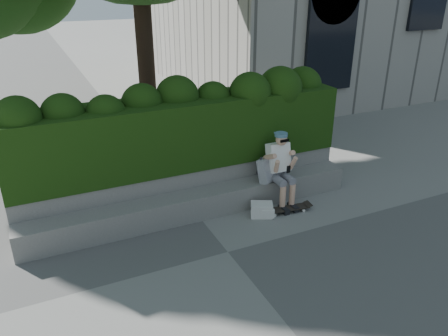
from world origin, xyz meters
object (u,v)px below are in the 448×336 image
person (280,166)px  backpack_plaid (266,170)px  skateboard (287,209)px  backpack_ground (262,210)px

person → backpack_plaid: person is taller
skateboard → person: bearing=92.1°
person → backpack_ground: person is taller
backpack_plaid → backpack_ground: backpack_plaid is taller
skateboard → backpack_plaid: 0.79m
backpack_ground → skateboard: bearing=17.4°
skateboard → backpack_plaid: size_ratio=1.85×
backpack_plaid → skateboard: bearing=-93.8°
backpack_plaid → backpack_ground: (-0.30, -0.40, -0.55)m
skateboard → backpack_plaid: (-0.20, 0.47, 0.60)m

